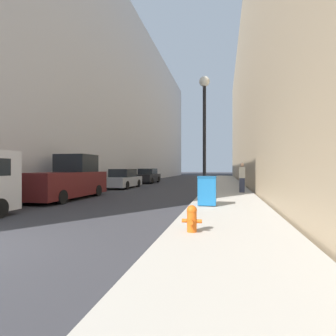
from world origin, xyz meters
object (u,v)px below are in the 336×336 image
at_px(pickup_truck, 68,180).
at_px(parked_sedan_far, 148,176).
at_px(trash_bin, 207,190).
at_px(fire_hydrant, 192,218).
at_px(pedestrian_on_sidewalk, 242,178).
at_px(parked_sedan_near, 123,179).
at_px(lamppost, 204,119).

xyz_separation_m(pickup_truck, parked_sedan_far, (-0.09, 14.95, -0.26)).
relative_size(trash_bin, parked_sedan_far, 0.26).
distance_m(pickup_truck, parked_sedan_far, 14.95).
xyz_separation_m(fire_hydrant, parked_sedan_far, (-7.33, 21.14, 0.27)).
xyz_separation_m(parked_sedan_far, pedestrian_on_sidewalk, (9.15, -10.61, 0.31)).
distance_m(pickup_truck, pedestrian_on_sidewalk, 10.04).
bearing_deg(pedestrian_on_sidewalk, parked_sedan_near, 159.89).
height_order(parked_sedan_near, parked_sedan_far, parked_sedan_far).
xyz_separation_m(fire_hydrant, trash_bin, (0.08, 4.40, 0.27)).
height_order(lamppost, pedestrian_on_sidewalk, lamppost).
xyz_separation_m(lamppost, parked_sedan_near, (-7.03, 6.81, -3.35)).
relative_size(lamppost, pickup_truck, 1.11).
bearing_deg(pickup_truck, pedestrian_on_sidewalk, 25.57).
bearing_deg(trash_bin, pickup_truck, 166.29).
xyz_separation_m(lamppost, pedestrian_on_sidewalk, (2.04, 3.49, -3.02)).
height_order(pickup_truck, parked_sedan_far, pickup_truck).
bearing_deg(fire_hydrant, pedestrian_on_sidewalk, 80.20).
xyz_separation_m(trash_bin, parked_sedan_far, (-7.41, 16.73, -0.01)).
height_order(parked_sedan_far, pedestrian_on_sidewalk, pedestrian_on_sidewalk).
distance_m(pickup_truck, parked_sedan_near, 7.66).
distance_m(lamppost, pedestrian_on_sidewalk, 5.04).
bearing_deg(fire_hydrant, pickup_truck, 139.47).
distance_m(parked_sedan_far, pedestrian_on_sidewalk, 14.02).
relative_size(lamppost, parked_sedan_far, 1.37).
distance_m(parked_sedan_near, pedestrian_on_sidewalk, 9.66).
height_order(trash_bin, parked_sedan_near, parked_sedan_near).
bearing_deg(parked_sedan_near, lamppost, -44.08).
distance_m(lamppost, parked_sedan_near, 10.34).
relative_size(parked_sedan_far, pedestrian_on_sidewalk, 2.45).
bearing_deg(parked_sedan_far, trash_bin, -66.11).
bearing_deg(pickup_truck, parked_sedan_near, 90.06).
height_order(fire_hydrant, parked_sedan_near, parked_sedan_near).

